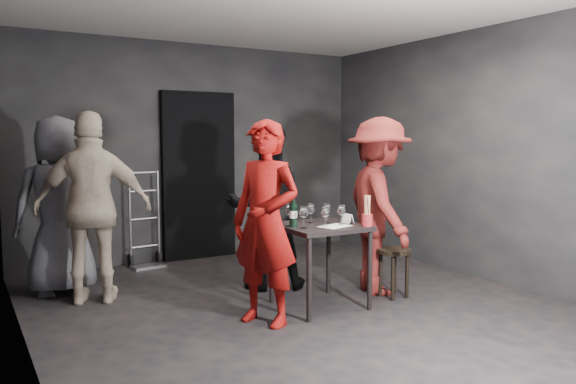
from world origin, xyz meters
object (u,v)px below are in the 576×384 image
man_maroon (379,193)px  bystander_cream (93,190)px  server_red (266,211)px  bystander_grey (59,191)px  woman_black (266,198)px  stool (394,259)px  breadstick_cup (367,211)px  tasting_table (320,235)px  hand_truck (146,249)px  wine_bottle (293,215)px

man_maroon → bystander_cream: (-2.48, 1.08, 0.06)m
server_red → bystander_grey: bystander_grey is taller
woman_black → stool: bearing=154.4°
man_maroon → breadstick_cup: bearing=148.3°
breadstick_cup → bystander_cream: bearing=144.4°
tasting_table → woman_black: size_ratio=0.41×
server_red → bystander_grey: 2.23m
stool → breadstick_cup: 0.71m
tasting_table → woman_black: (-0.11, 0.81, 0.27)m
man_maroon → breadstick_cup: man_maroon is taller
stool → breadstick_cup: (-0.47, -0.17, 0.51)m
hand_truck → tasting_table: size_ratio=1.52×
stool → bystander_grey: (-2.72, 1.76, 0.64)m
stool → woman_black: 1.40m
stool → breadstick_cup: size_ratio=1.60×
hand_truck → bystander_cream: (-0.83, -1.21, 0.84)m
man_maroon → wine_bottle: man_maroon is taller
wine_bottle → breadstick_cup: bearing=-26.3°
hand_truck → man_maroon: bearing=-60.7°
bystander_cream → man_maroon: bearing=176.5°
woman_black → bystander_grey: 2.01m
wine_bottle → breadstick_cup: 0.65m
bystander_cream → wine_bottle: size_ratio=7.36×
server_red → breadstick_cup: size_ratio=6.37×
server_red → stool: bearing=64.2°
server_red → wine_bottle: (0.37, 0.17, -0.08)m
woman_black → breadstick_cup: bearing=131.6°
bystander_grey → breadstick_cup: 2.97m
hand_truck → stool: hand_truck is taller
woman_black → bystander_cream: size_ratio=0.88×
stool → wine_bottle: size_ratio=1.65×
server_red → man_maroon: size_ratio=0.94×
woman_black → bystander_grey: (-1.83, 0.84, 0.09)m
tasting_table → breadstick_cup: size_ratio=2.55×
server_red → bystander_grey: size_ratio=0.93×
man_maroon → breadstick_cup: size_ratio=6.76×
bystander_cream → wine_bottle: (1.45, -1.17, -0.19)m
server_red → wine_bottle: 0.41m
bystander_grey → woman_black: bearing=159.7°
server_red → breadstick_cup: bearing=55.0°
woman_black → man_maroon: 1.13m
wine_bottle → breadstick_cup: breadstick_cup is taller
man_maroon → bystander_grey: bearing=78.2°
hand_truck → tasting_table: hand_truck is taller
server_red → man_maroon: (1.40, 0.26, 0.06)m
stool → man_maroon: 0.66m
hand_truck → bystander_grey: 1.51m
server_red → man_maroon: man_maroon is taller
hand_truck → breadstick_cup: bearing=-72.3°
server_red → bystander_grey: (-1.30, 1.81, 0.07)m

